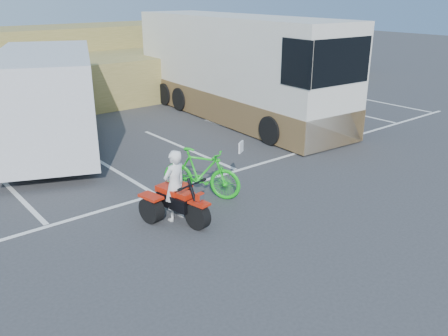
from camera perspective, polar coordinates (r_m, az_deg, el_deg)
ground at (r=10.16m, az=-1.10°, el=-7.46°), size 100.00×100.00×0.00m
parking_stripes at (r=13.70m, az=-8.76°, el=-0.09°), size 28.00×5.16×0.01m
red_trike_atv at (r=10.58m, az=-5.24°, el=-6.35°), size 1.42×1.74×1.01m
rider at (r=10.34m, az=-5.96°, el=-2.12°), size 0.64×0.48×1.61m
green_dirt_bike at (r=11.56m, az=-2.77°, el=-0.59°), size 1.53×2.04×1.22m
cargo_trailer at (r=15.58m, az=-20.41°, el=7.77°), size 5.02×7.13×3.09m
rv_motorhome at (r=19.05m, az=1.40°, el=11.15°), size 3.45×10.89×3.85m
quad_atv_blue at (r=15.20m, az=-22.59°, el=0.61°), size 1.63×1.89×1.05m
quad_atv_green at (r=15.83m, az=-17.42°, el=2.02°), size 1.32×1.60×0.93m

